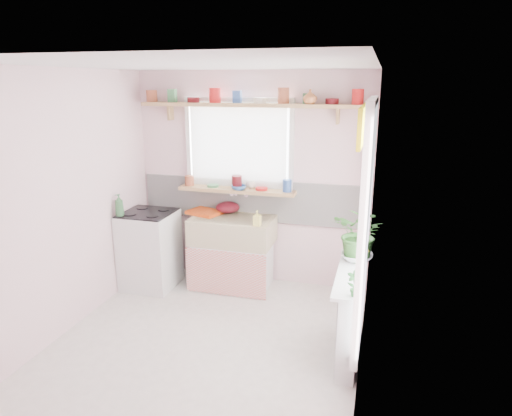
# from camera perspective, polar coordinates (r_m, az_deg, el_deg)

# --- Properties ---
(room) EXTENTS (3.20, 3.20, 3.20)m
(room) POSITION_cam_1_polar(r_m,az_deg,el_deg) (4.53, 4.94, 2.71)
(room) COLOR white
(room) RESTS_ON ground
(sink_unit) EXTENTS (0.95, 0.65, 1.11)m
(sink_unit) POSITION_cam_1_polar(r_m,az_deg,el_deg) (5.40, -2.93, -5.52)
(sink_unit) COLOR white
(sink_unit) RESTS_ON ground
(cooker) EXTENTS (0.58, 0.58, 0.93)m
(cooker) POSITION_cam_1_polar(r_m,az_deg,el_deg) (5.55, -13.13, -5.04)
(cooker) COLOR white
(cooker) RESTS_ON ground
(radiator_ledge) EXTENTS (0.22, 0.95, 0.78)m
(radiator_ledge) POSITION_cam_1_polar(r_m,az_deg,el_deg) (4.18, 11.70, -12.98)
(radiator_ledge) COLOR white
(radiator_ledge) RESTS_ON ground
(windowsill) EXTENTS (1.40, 0.22, 0.04)m
(windowsill) POSITION_cam_1_polar(r_m,az_deg,el_deg) (5.36, -2.40, 2.25)
(windowsill) COLOR tan
(windowsill) RESTS_ON room
(pine_shelf) EXTENTS (2.52, 0.24, 0.04)m
(pine_shelf) POSITION_cam_1_polar(r_m,az_deg,el_deg) (5.17, -0.94, 12.75)
(pine_shelf) COLOR tan
(pine_shelf) RESTS_ON room
(shelf_crockery) EXTENTS (2.47, 0.11, 0.12)m
(shelf_crockery) POSITION_cam_1_polar(r_m,az_deg,el_deg) (5.17, -1.20, 13.58)
(shelf_crockery) COLOR #A55133
(shelf_crockery) RESTS_ON pine_shelf
(sill_crockery) EXTENTS (1.35, 0.11, 0.12)m
(sill_crockery) POSITION_cam_1_polar(r_m,az_deg,el_deg) (5.35, -2.41, 3.05)
(sill_crockery) COLOR #A55133
(sill_crockery) RESTS_ON windowsill
(dish_tray) EXTENTS (0.45, 0.39, 0.04)m
(dish_tray) POSITION_cam_1_polar(r_m,az_deg,el_deg) (5.46, -6.44, -0.52)
(dish_tray) COLOR #EF5115
(dish_tray) RESTS_ON sink_unit
(colander) EXTENTS (0.33, 0.33, 0.13)m
(colander) POSITION_cam_1_polar(r_m,az_deg,el_deg) (5.48, -3.57, 0.08)
(colander) COLOR #570F1A
(colander) RESTS_ON sink_unit
(jade_plant) EXTENTS (0.59, 0.55, 0.52)m
(jade_plant) POSITION_cam_1_polar(r_m,az_deg,el_deg) (4.27, 12.97, -3.14)
(jade_plant) COLOR #346A2A
(jade_plant) RESTS_ON radiator_ledge
(fruit_bowl) EXTENTS (0.31, 0.31, 0.07)m
(fruit_bowl) POSITION_cam_1_polar(r_m,az_deg,el_deg) (4.33, 12.50, -5.97)
(fruit_bowl) COLOR white
(fruit_bowl) RESTS_ON radiator_ledge
(herb_pot) EXTENTS (0.11, 0.08, 0.21)m
(herb_pot) POSITION_cam_1_polar(r_m,az_deg,el_deg) (3.61, 12.15, -9.25)
(herb_pot) COLOR #2A6B2D
(herb_pot) RESTS_ON radiator_ledge
(soap_bottle_sink) EXTENTS (0.08, 0.08, 0.17)m
(soap_bottle_sink) POSITION_cam_1_polar(r_m,az_deg,el_deg) (4.97, 0.14, -1.28)
(soap_bottle_sink) COLOR #FEF071
(soap_bottle_sink) RESTS_ON sink_unit
(sill_cup) EXTENTS (0.14, 0.14, 0.09)m
(sill_cup) POSITION_cam_1_polar(r_m,az_deg,el_deg) (5.36, -0.61, 2.95)
(sill_cup) COLOR #F0E1D0
(sill_cup) RESTS_ON windowsill
(sill_bowl) EXTENTS (0.20, 0.20, 0.05)m
(sill_bowl) POSITION_cam_1_polar(r_m,az_deg,el_deg) (5.28, -2.19, 2.57)
(sill_bowl) COLOR #376BB3
(sill_bowl) RESTS_ON windowsill
(shelf_vase) EXTENTS (0.18, 0.18, 0.15)m
(shelf_vase) POSITION_cam_1_polar(r_m,az_deg,el_deg) (4.96, 6.78, 13.65)
(shelf_vase) COLOR #B86B38
(shelf_vase) RESTS_ON pine_shelf
(cooker_bottle) EXTENTS (0.13, 0.13, 0.25)m
(cooker_bottle) POSITION_cam_1_polar(r_m,az_deg,el_deg) (5.30, -16.73, 0.34)
(cooker_bottle) COLOR #397343
(cooker_bottle) RESTS_ON cooker
(fruit) EXTENTS (0.20, 0.14, 0.10)m
(fruit) POSITION_cam_1_polar(r_m,az_deg,el_deg) (4.32, 12.63, -5.21)
(fruit) COLOR orange
(fruit) RESTS_ON fruit_bowl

